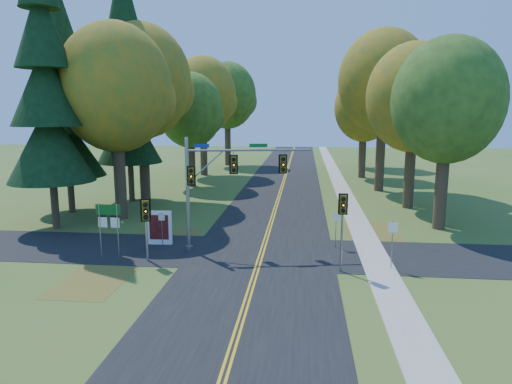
# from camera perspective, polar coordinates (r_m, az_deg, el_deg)

# --- Properties ---
(ground) EXTENTS (160.00, 160.00, 0.00)m
(ground) POSITION_cam_1_polar(r_m,az_deg,el_deg) (24.13, 0.28, -9.04)
(ground) COLOR #385B20
(ground) RESTS_ON ground
(road_main) EXTENTS (8.00, 160.00, 0.02)m
(road_main) POSITION_cam_1_polar(r_m,az_deg,el_deg) (24.13, 0.28, -9.02)
(road_main) COLOR black
(road_main) RESTS_ON ground
(road_cross) EXTENTS (60.00, 6.00, 0.02)m
(road_cross) POSITION_cam_1_polar(r_m,az_deg,el_deg) (26.02, 0.73, -7.58)
(road_cross) COLOR black
(road_cross) RESTS_ON ground
(centerline_left) EXTENTS (0.10, 160.00, 0.01)m
(centerline_left) POSITION_cam_1_polar(r_m,az_deg,el_deg) (24.13, 0.04, -8.97)
(centerline_left) COLOR gold
(centerline_left) RESTS_ON road_main
(centerline_right) EXTENTS (0.10, 160.00, 0.01)m
(centerline_right) POSITION_cam_1_polar(r_m,az_deg,el_deg) (24.11, 0.52, -8.99)
(centerline_right) COLOR gold
(centerline_right) RESTS_ON road_main
(sidewalk_east) EXTENTS (1.60, 160.00, 0.06)m
(sidewalk_east) POSITION_cam_1_polar(r_m,az_deg,el_deg) (24.33, 15.17, -9.17)
(sidewalk_east) COLOR #9E998E
(sidewalk_east) RESTS_ON ground
(leaf_patch_w_near) EXTENTS (4.00, 6.00, 0.00)m
(leaf_patch_w_near) POSITION_cam_1_polar(r_m,az_deg,el_deg) (29.19, -11.77, -5.84)
(leaf_patch_w_near) COLOR brown
(leaf_patch_w_near) RESTS_ON ground
(leaf_patch_e) EXTENTS (3.50, 8.00, 0.00)m
(leaf_patch_e) POSITION_cam_1_polar(r_m,az_deg,el_deg) (30.09, 14.53, -5.47)
(leaf_patch_e) COLOR brown
(leaf_patch_e) RESTS_ON ground
(leaf_patch_w_far) EXTENTS (3.00, 5.00, 0.00)m
(leaf_patch_w_far) POSITION_cam_1_polar(r_m,az_deg,el_deg) (23.36, -19.46, -10.28)
(leaf_patch_w_far) COLOR brown
(leaf_patch_w_far) RESTS_ON ground
(tree_w_a) EXTENTS (8.00, 8.00, 14.15)m
(tree_w_a) POSITION_cam_1_polar(r_m,az_deg,el_deg) (34.80, -17.02, 12.26)
(tree_w_a) COLOR #38281C
(tree_w_a) RESTS_ON ground
(tree_e_a) EXTENTS (7.20, 7.20, 12.73)m
(tree_e_a) POSITION_cam_1_polar(r_m,az_deg,el_deg) (32.80, 22.89, 10.40)
(tree_e_a) COLOR #38281C
(tree_e_a) RESTS_ON ground
(tree_w_b) EXTENTS (8.60, 8.60, 15.38)m
(tree_w_b) POSITION_cam_1_polar(r_m,az_deg,el_deg) (41.49, -14.06, 13.20)
(tree_w_b) COLOR #38281C
(tree_w_b) RESTS_ON ground
(tree_e_b) EXTENTS (7.60, 7.60, 13.33)m
(tree_e_b) POSITION_cam_1_polar(r_m,az_deg,el_deg) (39.24, 19.21, 10.99)
(tree_e_b) COLOR #38281C
(tree_e_b) RESTS_ON ground
(tree_w_c) EXTENTS (6.80, 6.80, 11.91)m
(tree_w_c) POSITION_cam_1_polar(r_m,az_deg,el_deg) (48.61, -8.13, 10.03)
(tree_w_c) COLOR #38281C
(tree_w_c) RESTS_ON ground
(tree_e_c) EXTENTS (8.80, 8.80, 15.79)m
(tree_e_c) POSITION_cam_1_polar(r_m,az_deg,el_deg) (47.07, 15.76, 13.07)
(tree_e_c) COLOR #38281C
(tree_e_c) RESTS_ON ground
(tree_w_d) EXTENTS (8.20, 8.20, 14.56)m
(tree_w_d) POSITION_cam_1_polar(r_m,az_deg,el_deg) (57.26, -6.59, 11.90)
(tree_w_d) COLOR #38281C
(tree_w_d) RESTS_ON ground
(tree_e_d) EXTENTS (7.00, 7.00, 12.32)m
(tree_e_d) POSITION_cam_1_polar(r_m,az_deg,el_deg) (55.99, 13.44, 10.16)
(tree_e_d) COLOR #38281C
(tree_e_d) RESTS_ON ground
(tree_w_e) EXTENTS (8.40, 8.40, 14.97)m
(tree_w_e) POSITION_cam_1_polar(r_m,az_deg,el_deg) (67.74, -3.53, 11.90)
(tree_w_e) COLOR #38281C
(tree_w_e) RESTS_ON ground
(tree_e_e) EXTENTS (7.80, 7.80, 13.74)m
(tree_e_e) POSITION_cam_1_polar(r_m,az_deg,el_deg) (66.78, 13.36, 10.92)
(tree_e_e) COLOR #38281C
(tree_e_e) RESTS_ON ground
(pine_a) EXTENTS (5.60, 5.60, 19.48)m
(pine_a) POSITION_cam_1_polar(r_m,az_deg,el_deg) (33.26, -24.77, 11.38)
(pine_a) COLOR #38281C
(pine_a) RESTS_ON ground
(pine_b) EXTENTS (5.60, 5.60, 17.31)m
(pine_b) POSITION_cam_1_polar(r_m,az_deg,el_deg) (38.33, -22.77, 9.70)
(pine_b) COLOR #38281C
(pine_b) RESTS_ON ground
(pine_c) EXTENTS (5.60, 5.60, 20.56)m
(pine_c) POSITION_cam_1_polar(r_m,az_deg,el_deg) (41.64, -15.85, 12.17)
(pine_c) COLOR #38281C
(pine_c) RESTS_ON ground
(traffic_mast) EXTENTS (7.06, 1.72, 6.49)m
(traffic_mast) POSITION_cam_1_polar(r_m,az_deg,el_deg) (25.68, -4.66, 1.70)
(traffic_mast) COLOR gray
(traffic_mast) RESTS_ON ground
(east_signal_pole) EXTENTS (0.46, 0.54, 4.01)m
(east_signal_pole) POSITION_cam_1_polar(r_m,az_deg,el_deg) (22.50, 10.79, -2.59)
(east_signal_pole) COLOR gray
(east_signal_pole) RESTS_ON ground
(ped_signal_pole) EXTENTS (0.52, 0.63, 3.43)m
(ped_signal_pole) POSITION_cam_1_polar(r_m,az_deg,el_deg) (24.52, -13.61, -2.81)
(ped_signal_pole) COLOR #999DA1
(ped_signal_pole) RESTS_ON ground
(route_sign_cluster) EXTENTS (1.42, 0.13, 3.04)m
(route_sign_cluster) POSITION_cam_1_polar(r_m,az_deg,el_deg) (25.87, -17.94, -3.29)
(route_sign_cluster) COLOR gray
(route_sign_cluster) RESTS_ON ground
(info_kiosk) EXTENTS (1.49, 0.29, 2.06)m
(info_kiosk) POSITION_cam_1_polar(r_m,az_deg,el_deg) (27.92, -11.98, -4.40)
(info_kiosk) COLOR white
(info_kiosk) RESTS_ON ground
(reg_sign_e_north) EXTENTS (0.40, 0.11, 2.12)m
(reg_sign_e_north) POSITION_cam_1_polar(r_m,az_deg,el_deg) (26.93, 9.98, -3.93)
(reg_sign_e_north) COLOR gray
(reg_sign_e_north) RESTS_ON ground
(reg_sign_e_south) EXTENTS (0.48, 0.15, 2.53)m
(reg_sign_e_south) POSITION_cam_1_polar(r_m,az_deg,el_deg) (23.92, 16.69, -5.31)
(reg_sign_e_south) COLOR gray
(reg_sign_e_south) RESTS_ON ground
(reg_sign_w) EXTENTS (0.38, 0.06, 2.01)m
(reg_sign_w) POSITION_cam_1_polar(r_m,az_deg,el_deg) (27.62, -11.69, -3.81)
(reg_sign_w) COLOR gray
(reg_sign_w) RESTS_ON ground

